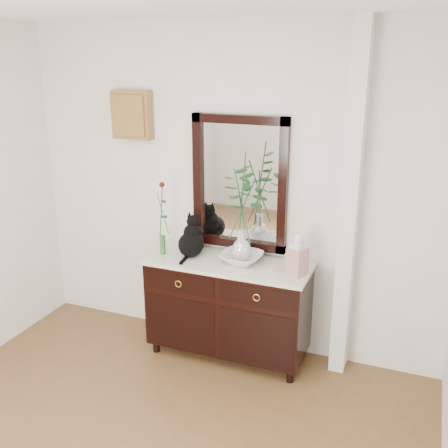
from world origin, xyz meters
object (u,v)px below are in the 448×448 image
at_px(sideboard, 228,304).
at_px(ginger_jar, 297,254).
at_px(lotus_bowl, 241,258).
at_px(cat, 191,236).

distance_m(sideboard, ginger_jar, 0.79).
bearing_deg(lotus_bowl, ginger_jar, -7.76).
distance_m(sideboard, cat, 0.64).
bearing_deg(lotus_bowl, cat, -179.38).
bearing_deg(ginger_jar, lotus_bowl, 172.24).
relative_size(cat, ginger_jar, 1.00).
xyz_separation_m(cat, lotus_bowl, (0.44, 0.00, -0.13)).
distance_m(cat, ginger_jar, 0.91).
relative_size(cat, lotus_bowl, 1.02).
relative_size(lotus_bowl, ginger_jar, 0.98).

